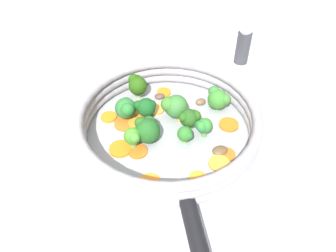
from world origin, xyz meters
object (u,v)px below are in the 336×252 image
at_px(carrot_slice_9, 139,116).
at_px(carrot_slice_11, 126,123).
at_px(carrot_slice_4, 156,109).
at_px(broccoli_floret_2, 203,126).
at_px(broccoli_floret_7, 126,108).
at_px(carrot_slice_10, 109,117).
at_px(broccoli_floret_6, 174,106).
at_px(carrot_slice_2, 227,154).
at_px(mushroom_piece_0, 201,102).
at_px(carrot_slice_7, 136,123).
at_px(carrot_slice_12, 218,165).
at_px(broccoli_floret_5, 137,84).
at_px(carrot_slice_6, 120,149).
at_px(salt_shaker, 244,43).
at_px(broccoli_floret_8, 133,137).
at_px(carrot_slice_0, 198,178).
at_px(carrot_slice_5, 184,117).
at_px(mushroom_piece_2, 160,96).
at_px(skillet, 168,134).
at_px(mushroom_piece_1, 220,150).
at_px(broccoli_floret_0, 190,118).
at_px(carrot_slice_1, 149,183).
at_px(broccoli_floret_9, 147,129).
at_px(carrot_slice_8, 138,151).
at_px(carrot_slice_13, 229,125).
at_px(broccoli_floret_4, 186,134).
at_px(carrot_slice_3, 164,92).
at_px(broccoli_floret_1, 218,98).
at_px(broccoli_floret_3, 145,108).

bearing_deg(carrot_slice_9, carrot_slice_11, 83.66).
height_order(carrot_slice_4, carrot_slice_11, same).
relative_size(broccoli_floret_2, broccoli_floret_7, 0.86).
height_order(carrot_slice_10, broccoli_floret_6, broccoli_floret_6).
xyz_separation_m(carrot_slice_2, mushroom_piece_0, (0.12, -0.08, 0.00)).
height_order(carrot_slice_7, broccoli_floret_6, broccoli_floret_6).
xyz_separation_m(carrot_slice_12, broccoli_floret_5, (0.25, -0.04, 0.03)).
relative_size(carrot_slice_6, salt_shaker, 0.39).
bearing_deg(broccoli_floret_5, carrot_slice_7, 133.19).
relative_size(broccoli_floret_6, broccoli_floret_8, 1.12).
bearing_deg(salt_shaker, carrot_slice_0, 112.74).
bearing_deg(carrot_slice_9, carrot_slice_6, 114.84).
relative_size(carrot_slice_5, carrot_slice_6, 0.74).
distance_m(carrot_slice_10, broccoli_floret_8, 0.10).
xyz_separation_m(carrot_slice_2, carrot_slice_7, (0.18, 0.06, 0.00)).
distance_m(mushroom_piece_2, salt_shaker, 0.26).
height_order(skillet, carrot_slice_0, carrot_slice_0).
relative_size(carrot_slice_4, salt_shaker, 0.32).
distance_m(carrot_slice_10, salt_shaker, 0.38).
bearing_deg(mushroom_piece_2, carrot_slice_10, 74.66).
distance_m(mushroom_piece_0, mushroom_piece_1, 0.14).
distance_m(broccoli_floret_0, broccoli_floret_7, 0.13).
xyz_separation_m(carrot_slice_7, broccoli_floret_2, (-0.12, -0.06, 0.03)).
bearing_deg(mushroom_piece_0, carrot_slice_0, 126.95).
xyz_separation_m(broccoli_floret_2, broccoli_floret_6, (0.08, -0.01, 0.00)).
bearing_deg(skillet, broccoli_floret_2, -149.86).
bearing_deg(carrot_slice_1, broccoli_floret_9, -43.49).
distance_m(carrot_slice_8, broccoli_floret_5, 0.17).
height_order(broccoli_floret_8, broccoli_floret_9, broccoli_floret_9).
height_order(carrot_slice_13, salt_shaker, salt_shaker).
xyz_separation_m(carrot_slice_13, broccoli_floret_9, (0.09, 0.14, 0.03)).
distance_m(broccoli_floret_4, mushroom_piece_1, 0.07).
xyz_separation_m(skillet, carrot_slice_8, (0.01, 0.08, 0.01)).
bearing_deg(broccoli_floret_4, broccoli_floret_8, 50.55).
height_order(carrot_slice_11, broccoli_floret_5, broccoli_floret_5).
xyz_separation_m(carrot_slice_3, broccoli_floret_0, (-0.12, 0.05, 0.03)).
xyz_separation_m(broccoli_floret_1, broccoli_floret_2, (-0.03, 0.09, 0.00)).
height_order(carrot_slice_7, carrot_slice_12, same).
bearing_deg(carrot_slice_0, broccoli_floret_8, 10.10).
xyz_separation_m(carrot_slice_1, broccoli_floret_1, (0.03, -0.23, 0.02)).
bearing_deg(carrot_slice_3, carrot_slice_6, 107.17).
bearing_deg(carrot_slice_8, broccoli_floret_0, -106.63).
xyz_separation_m(carrot_slice_2, broccoli_floret_3, (0.18, 0.03, 0.03)).
height_order(broccoli_floret_7, mushroom_piece_1, broccoli_floret_7).
xyz_separation_m(carrot_slice_10, carrot_slice_13, (-0.19, -0.15, 0.00)).
distance_m(carrot_slice_3, carrot_slice_7, 0.11).
bearing_deg(carrot_slice_0, mushroom_piece_0, -53.05).
xyz_separation_m(carrot_slice_1, broccoli_floret_8, (0.08, -0.04, 0.03)).
bearing_deg(carrot_slice_3, carrot_slice_8, 117.45).
bearing_deg(carrot_slice_5, carrot_slice_13, -151.57).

